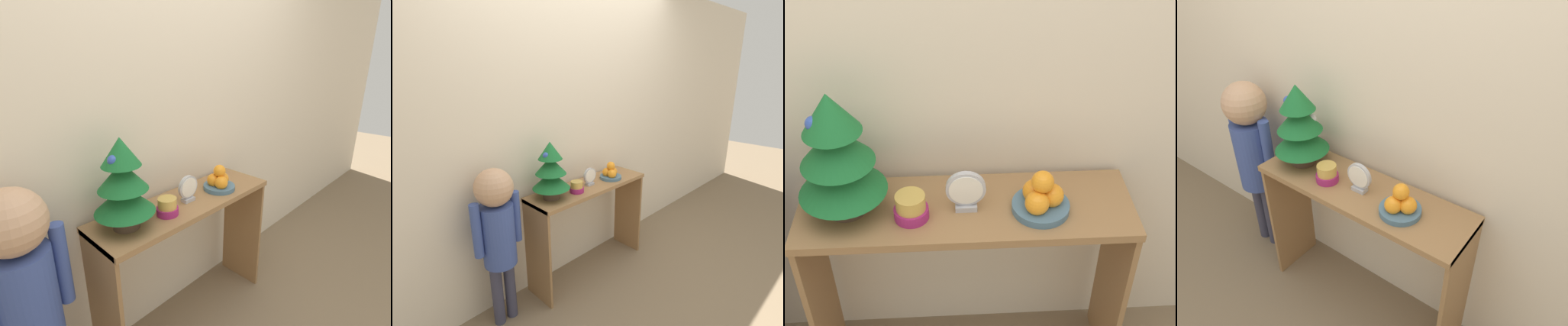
% 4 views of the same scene
% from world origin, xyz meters
% --- Properties ---
extents(ground_plane, '(12.00, 12.00, 0.00)m').
position_xyz_m(ground_plane, '(0.00, 0.00, 0.00)').
color(ground_plane, '#7A664C').
extents(back_wall, '(7.00, 0.05, 2.50)m').
position_xyz_m(back_wall, '(0.00, 0.38, 1.25)').
color(back_wall, beige).
rests_on(back_wall, ground_plane).
extents(console_table, '(1.10, 0.33, 0.81)m').
position_xyz_m(console_table, '(0.00, 0.17, 0.61)').
color(console_table, olive).
rests_on(console_table, ground_plane).
extents(mini_tree, '(0.28, 0.28, 0.43)m').
position_xyz_m(mini_tree, '(-0.39, 0.17, 1.03)').
color(mini_tree, '#4C3828').
rests_on(mini_tree, console_table).
extents(fruit_bowl, '(0.19, 0.19, 0.15)m').
position_xyz_m(fruit_bowl, '(0.24, 0.14, 0.86)').
color(fruit_bowl, '#476B84').
rests_on(fruit_bowl, console_table).
extents(singing_bowl, '(0.11, 0.11, 0.09)m').
position_xyz_m(singing_bowl, '(-0.18, 0.12, 0.85)').
color(singing_bowl, '#9E2366').
rests_on(singing_bowl, console_table).
extents(desk_clock, '(0.13, 0.04, 0.15)m').
position_xyz_m(desk_clock, '(-0.00, 0.15, 0.88)').
color(desk_clock, '#B2B2B7').
rests_on(desk_clock, console_table).
extents(child_figure, '(0.34, 0.25, 1.14)m').
position_xyz_m(child_figure, '(-0.83, 0.18, 0.75)').
color(child_figure, '#38384C').
rests_on(child_figure, ground_plane).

